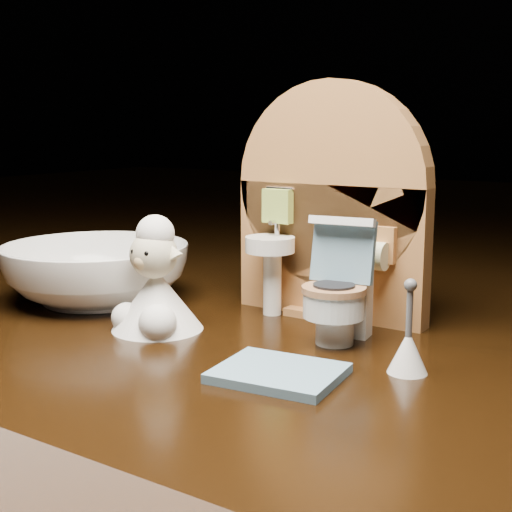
{
  "coord_description": "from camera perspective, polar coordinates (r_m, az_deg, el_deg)",
  "views": [
    {
      "loc": [
        0.21,
        -0.34,
        0.12
      ],
      "look_at": [
        -0.02,
        0.01,
        0.05
      ],
      "focal_mm": 50.0,
      "sensor_mm": 36.0,
      "label": 1
    }
  ],
  "objects": [
    {
      "name": "backdrop_panel",
      "position": [
        0.46,
        5.89,
        3.27
      ],
      "size": [
        0.13,
        0.05,
        0.15
      ],
      "color": "#AA6E39",
      "rests_on": "ground"
    },
    {
      "name": "toilet_brush",
      "position": [
        0.37,
        12.07,
        -7.25
      ],
      "size": [
        0.02,
        0.02,
        0.05
      ],
      "color": "white",
      "rests_on": "ground"
    },
    {
      "name": "ceramic_bowl",
      "position": [
        0.51,
        -12.67,
        -1.32
      ],
      "size": [
        0.14,
        0.14,
        0.04
      ],
      "primitive_type": "imported",
      "rotation": [
        0.0,
        0.0,
        0.06
      ],
      "color": "white",
      "rests_on": "ground"
    },
    {
      "name": "toy_toilet",
      "position": [
        0.41,
        6.69,
        -3.2
      ],
      "size": [
        0.04,
        0.05,
        0.07
      ],
      "rotation": [
        0.0,
        0.0,
        0.14
      ],
      "color": "white",
      "rests_on": "ground"
    },
    {
      "name": "bath_mat",
      "position": [
        0.36,
        1.82,
        -9.35
      ],
      "size": [
        0.07,
        0.06,
        0.0
      ],
      "primitive_type": "cube",
      "rotation": [
        0.0,
        0.0,
        0.11
      ],
      "color": "#61879C",
      "rests_on": "ground"
    },
    {
      "name": "plush_lamb",
      "position": [
        0.43,
        -8.07,
        -2.7
      ],
      "size": [
        0.06,
        0.06,
        0.07
      ],
      "rotation": [
        0.0,
        0.0,
        0.01
      ],
      "color": "white",
      "rests_on": "ground"
    }
  ]
}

